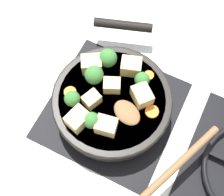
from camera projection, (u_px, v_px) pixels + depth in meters
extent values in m
plane|color=silver|center=(112.00, 110.00, 0.78)|extent=(2.40, 2.40, 0.00)
cube|color=black|center=(112.00, 110.00, 0.78)|extent=(0.31, 0.31, 0.01)
torus|color=black|center=(112.00, 107.00, 0.76)|extent=(0.24, 0.24, 0.01)
cube|color=black|center=(112.00, 107.00, 0.76)|extent=(0.01, 0.23, 0.01)
cube|color=black|center=(112.00, 107.00, 0.76)|extent=(0.23, 0.01, 0.01)
cylinder|color=black|center=(112.00, 102.00, 0.73)|extent=(0.27, 0.27, 0.05)
cylinder|color=#5B3316|center=(112.00, 102.00, 0.73)|extent=(0.25, 0.25, 0.04)
torus|color=black|center=(112.00, 99.00, 0.71)|extent=(0.28, 0.28, 0.01)
cylinder|color=black|center=(123.00, 25.00, 0.80)|extent=(0.07, 0.15, 0.02)
ellipsoid|color=brown|center=(127.00, 113.00, 0.69)|extent=(0.07, 0.08, 0.01)
cylinder|color=brown|center=(177.00, 165.00, 0.64)|extent=(0.23, 0.11, 0.02)
cube|color=#DBB770|center=(112.00, 85.00, 0.70)|extent=(0.04, 0.05, 0.03)
cube|color=#DBB770|center=(131.00, 66.00, 0.72)|extent=(0.05, 0.06, 0.04)
cube|color=#DBB770|center=(92.00, 64.00, 0.72)|extent=(0.06, 0.06, 0.04)
cube|color=#DBB770|center=(106.00, 126.00, 0.66)|extent=(0.04, 0.05, 0.04)
cube|color=#DBB770|center=(92.00, 99.00, 0.69)|extent=(0.05, 0.04, 0.03)
cube|color=#DBB770|center=(78.00, 119.00, 0.67)|extent=(0.06, 0.05, 0.04)
cube|color=#DBB770|center=(142.00, 96.00, 0.69)|extent=(0.06, 0.06, 0.04)
cylinder|color=#709956|center=(141.00, 83.00, 0.72)|extent=(0.01, 0.01, 0.01)
sphere|color=#387533|center=(142.00, 79.00, 0.70)|extent=(0.03, 0.03, 0.03)
cylinder|color=#709956|center=(95.00, 79.00, 0.72)|extent=(0.01, 0.01, 0.01)
sphere|color=#387533|center=(94.00, 75.00, 0.70)|extent=(0.04, 0.04, 0.04)
cylinder|color=#709956|center=(108.00, 63.00, 0.74)|extent=(0.01, 0.01, 0.01)
sphere|color=#387533|center=(108.00, 58.00, 0.72)|extent=(0.04, 0.04, 0.04)
cylinder|color=#709956|center=(73.00, 102.00, 0.70)|extent=(0.01, 0.01, 0.01)
sphere|color=#387533|center=(72.00, 99.00, 0.68)|extent=(0.04, 0.04, 0.04)
cylinder|color=#709956|center=(92.00, 123.00, 0.68)|extent=(0.01, 0.01, 0.01)
sphere|color=#387533|center=(91.00, 120.00, 0.66)|extent=(0.04, 0.04, 0.04)
cylinder|color=orange|center=(149.00, 75.00, 0.73)|extent=(0.02, 0.02, 0.01)
cylinder|color=orange|center=(152.00, 112.00, 0.69)|extent=(0.03, 0.03, 0.01)
cylinder|color=orange|center=(70.00, 92.00, 0.71)|extent=(0.03, 0.03, 0.01)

